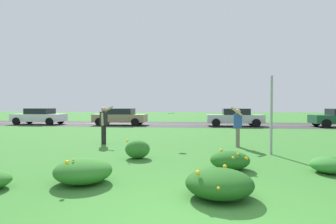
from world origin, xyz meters
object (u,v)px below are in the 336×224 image
frisbee_pale_blue (171,113)px  car_tan_center_right (120,117)px  car_silver_center_left (235,117)px  car_white_rightmost (39,116)px  sign_post_near_path (271,115)px  person_catcher_blue_shirt (238,124)px  person_thrower_dark_shirt (104,122)px

frisbee_pale_blue → car_tan_center_right: (-5.69, 11.48, -0.62)m
car_silver_center_left → car_white_rightmost: (-17.26, 0.00, 0.00)m
frisbee_pale_blue → car_silver_center_left: bearing=70.7°
frisbee_pale_blue → car_white_rightmost: car_white_rightmost is taller
car_white_rightmost → frisbee_pale_blue: bearing=-40.9°
car_silver_center_left → car_white_rightmost: same height
car_silver_center_left → sign_post_near_path: bearing=-92.0°
car_silver_center_left → car_tan_center_right: size_ratio=1.00×
sign_post_near_path → frisbee_pale_blue: size_ratio=10.20×
sign_post_near_path → car_white_rightmost: size_ratio=0.60×
person_catcher_blue_shirt → frisbee_pale_blue: size_ratio=6.24×
car_tan_center_right → car_white_rightmost: same height
person_thrower_dark_shirt → person_catcher_blue_shirt: bearing=-1.5°
person_catcher_blue_shirt → car_silver_center_left: person_catcher_blue_shirt is taller
sign_post_near_path → frisbee_pale_blue: bearing=159.7°
car_silver_center_left → car_white_rightmost: size_ratio=1.00×
person_catcher_blue_shirt → car_tan_center_right: 14.04m
person_thrower_dark_shirt → car_tan_center_right: bearing=103.7°
car_tan_center_right → person_catcher_blue_shirt: bearing=-53.4°
person_thrower_dark_shirt → car_silver_center_left: bearing=57.8°
sign_post_near_path → person_catcher_blue_shirt: 1.81m
sign_post_near_path → person_catcher_blue_shirt: sign_post_near_path is taller
car_tan_center_right → car_white_rightmost: 7.56m
person_thrower_dark_shirt → person_catcher_blue_shirt: 5.66m
person_thrower_dark_shirt → car_white_rightmost: (-10.26, 11.13, -0.23)m
person_thrower_dark_shirt → car_silver_center_left: 13.15m
car_silver_center_left → car_tan_center_right: (-9.71, 0.00, 0.00)m
car_tan_center_right → frisbee_pale_blue: bearing=-63.6°
person_thrower_dark_shirt → car_white_rightmost: bearing=132.7°
person_catcher_blue_shirt → frisbee_pale_blue: bearing=-175.7°
sign_post_near_path → person_catcher_blue_shirt: bearing=120.6°
sign_post_near_path → car_white_rightmost: 21.14m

